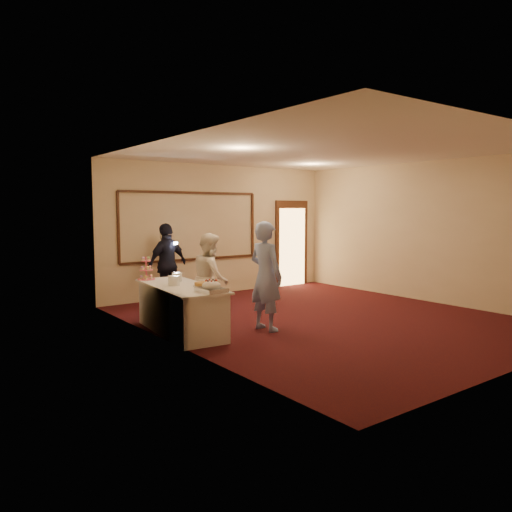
{
  "coord_description": "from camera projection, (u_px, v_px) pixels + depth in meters",
  "views": [
    {
      "loc": [
        -6.3,
        -6.42,
        1.98
      ],
      "look_at": [
        -1.05,
        0.68,
        1.15
      ],
      "focal_mm": 35.0,
      "sensor_mm": 36.0,
      "label": 1
    }
  ],
  "objects": [
    {
      "name": "tart",
      "position": [
        203.0,
        284.0,
        7.87
      ],
      "size": [
        0.3,
        0.3,
        0.06
      ],
      "color": "white",
      "rests_on": "buffet_table"
    },
    {
      "name": "wall_molding",
      "position": [
        191.0,
        226.0,
        11.21
      ],
      "size": [
        3.45,
        0.04,
        1.55
      ],
      "color": "#381D11",
      "rests_on": "room_walls"
    },
    {
      "name": "pavlova_tray",
      "position": [
        211.0,
        287.0,
        7.3
      ],
      "size": [
        0.34,
        0.48,
        0.17
      ],
      "color": "#ADB0B4",
      "rests_on": "buffet_table"
    },
    {
      "name": "man",
      "position": [
        266.0,
        276.0,
        8.13
      ],
      "size": [
        0.51,
        0.71,
        1.79
      ],
      "primitive_type": "imported",
      "rotation": [
        0.0,
        0.0,
        1.71
      ],
      "color": "#889EDE",
      "rests_on": "floor"
    },
    {
      "name": "camera_flash",
      "position": [
        176.0,
        243.0,
        10.13
      ],
      "size": [
        0.08,
        0.06,
        0.05
      ],
      "primitive_type": "cube",
      "rotation": [
        0.0,
        0.0,
        -0.33
      ],
      "color": "white",
      "rests_on": "guest"
    },
    {
      "name": "plate_stack_a",
      "position": [
        174.0,
        281.0,
        7.93
      ],
      "size": [
        0.19,
        0.19,
        0.16
      ],
      "color": "white",
      "rests_on": "buffet_table"
    },
    {
      "name": "plate_stack_b",
      "position": [
        177.0,
        277.0,
        8.38
      ],
      "size": [
        0.17,
        0.17,
        0.15
      ],
      "color": "white",
      "rests_on": "buffet_table"
    },
    {
      "name": "cupcake_stand",
      "position": [
        146.0,
        271.0,
        8.6
      ],
      "size": [
        0.3,
        0.3,
        0.43
      ],
      "color": "#EB5A7C",
      "rests_on": "buffet_table"
    },
    {
      "name": "room_walls",
      "position": [
        326.0,
        207.0,
        8.86
      ],
      "size": [
        6.04,
        7.04,
        3.02
      ],
      "color": "beige",
      "rests_on": "floor"
    },
    {
      "name": "guest",
      "position": [
        167.0,
        264.0,
        10.29
      ],
      "size": [
        1.07,
        0.68,
        1.7
      ],
      "primitive_type": "imported",
      "rotation": [
        0.0,
        0.0,
        3.43
      ],
      "color": "black",
      "rests_on": "floor"
    },
    {
      "name": "floor",
      "position": [
        325.0,
        319.0,
        9.05
      ],
      "size": [
        7.0,
        7.0,
        0.0
      ],
      "primitive_type": "plane",
      "color": "black",
      "rests_on": "ground"
    },
    {
      "name": "buffet_table",
      "position": [
        181.0,
        309.0,
        8.0
      ],
      "size": [
        1.05,
        2.21,
        0.77
      ],
      "color": "silver",
      "rests_on": "floor"
    },
    {
      "name": "doorway",
      "position": [
        292.0,
        244.0,
        12.99
      ],
      "size": [
        1.05,
        0.07,
        2.2
      ],
      "color": "#381D11",
      "rests_on": "floor"
    },
    {
      "name": "woman",
      "position": [
        211.0,
        278.0,
        8.76
      ],
      "size": [
        0.87,
        0.94,
        1.57
      ],
      "primitive_type": "imported",
      "rotation": [
        0.0,
        0.0,
        1.12
      ],
      "color": "white",
      "rests_on": "floor"
    }
  ]
}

